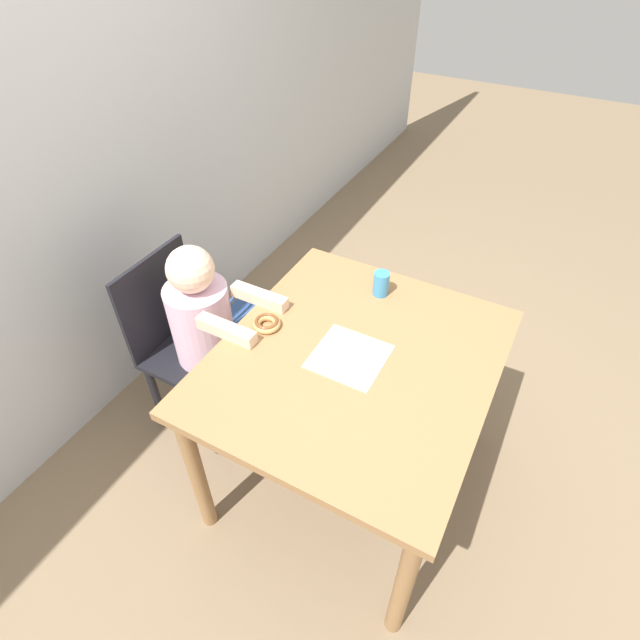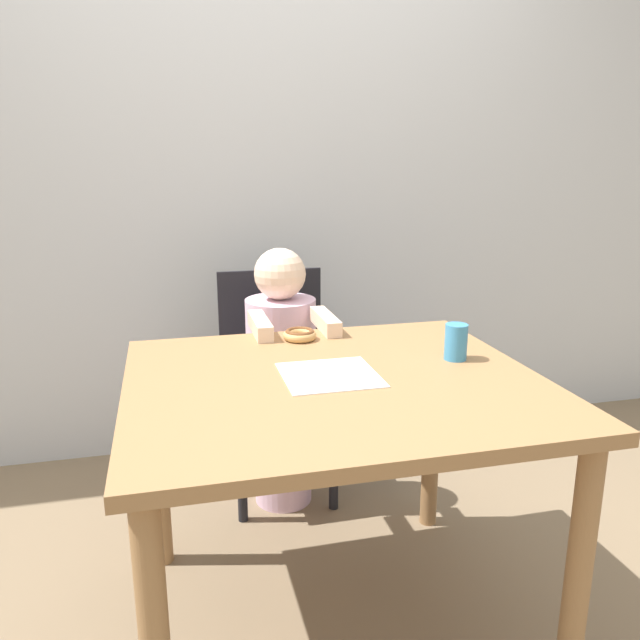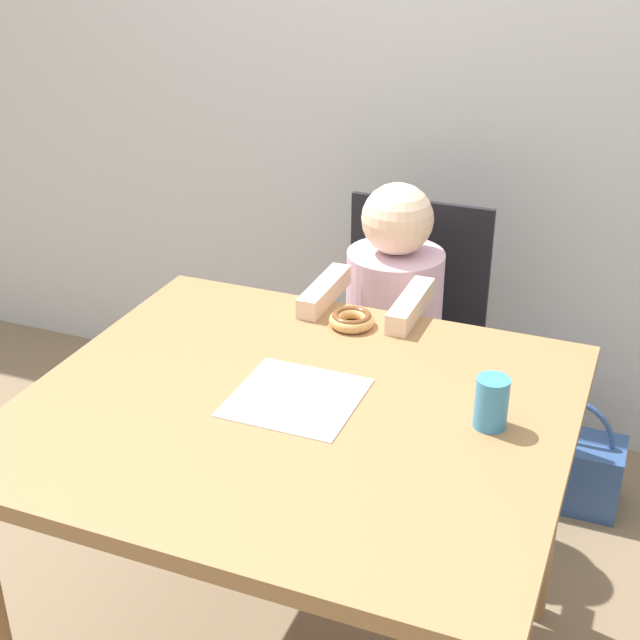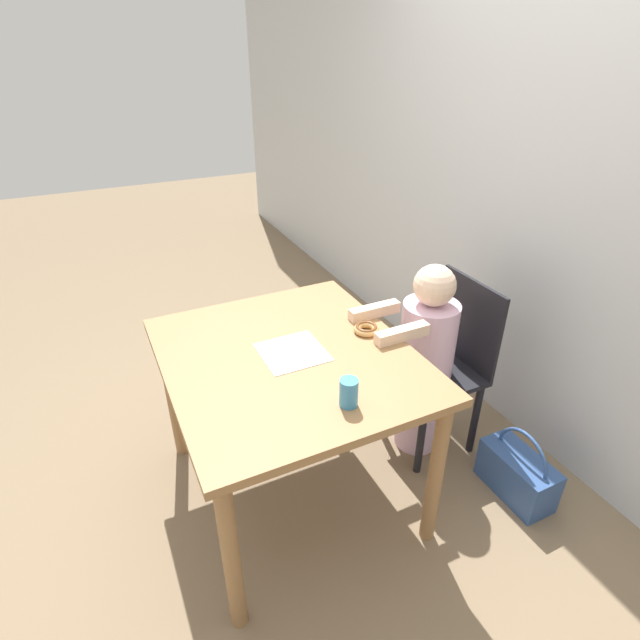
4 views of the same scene
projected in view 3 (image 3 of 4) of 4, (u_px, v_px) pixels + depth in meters
wall_back at (466, 44)px, 2.60m from camera, size 8.00×0.05×2.50m
dining_table at (296, 447)px, 1.81m from camera, size 1.07×0.94×0.75m
chair at (403, 352)px, 2.57m from camera, size 0.41×0.39×0.88m
child_figure at (391, 357)px, 2.45m from camera, size 0.27×0.48×1.00m
donut at (352, 319)px, 2.06m from camera, size 0.11×0.11×0.03m
napkin at (296, 397)px, 1.78m from camera, size 0.25×0.25×0.00m
handbag at (561, 465)px, 2.65m from camera, size 0.35×0.17×0.35m
cup at (491, 403)px, 1.67m from camera, size 0.06×0.06×0.10m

